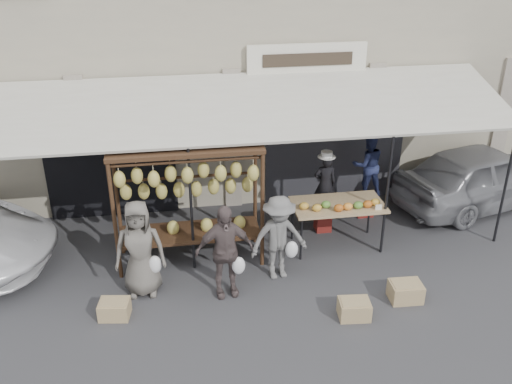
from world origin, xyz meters
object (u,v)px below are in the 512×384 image
(customer_right, at_px, (279,238))
(crate_far, at_px, (115,309))
(banana_rack, at_px, (187,182))
(customer_mid, at_px, (224,251))
(crate_near_a, at_px, (354,309))
(crate_near_b, at_px, (405,292))
(vendor_right, at_px, (368,165))
(vendor_left, at_px, (325,184))
(produce_table, at_px, (339,206))
(sedan, at_px, (484,176))
(customer_left, at_px, (140,249))

(customer_right, relative_size, crate_far, 3.32)
(banana_rack, distance_m, customer_mid, 1.43)
(crate_near_a, bearing_deg, crate_far, 170.80)
(crate_near_b, distance_m, crate_far, 4.69)
(crate_near_a, bearing_deg, customer_mid, 153.74)
(customer_mid, relative_size, crate_near_b, 3.17)
(vendor_right, height_order, crate_near_b, vendor_right)
(customer_mid, bearing_deg, vendor_left, 34.31)
(produce_table, relative_size, vendor_right, 1.27)
(crate_near_a, bearing_deg, sedan, 40.17)
(customer_left, bearing_deg, produce_table, 16.14)
(vendor_left, xyz_separation_m, crate_far, (-3.95, -2.15, -0.88))
(customer_left, height_order, sedan, customer_left)
(vendor_right, height_order, customer_mid, vendor_right)
(banana_rack, height_order, customer_mid, banana_rack)
(customer_left, relative_size, customer_mid, 1.03)
(banana_rack, distance_m, vendor_right, 3.89)
(vendor_right, relative_size, customer_right, 0.86)
(crate_near_b, bearing_deg, crate_far, 176.31)
(customer_right, distance_m, crate_near_b, 2.26)
(sedan, bearing_deg, customer_right, 97.28)
(vendor_right, bearing_deg, customer_left, 23.74)
(banana_rack, bearing_deg, sedan, 11.16)
(banana_rack, bearing_deg, vendor_right, 17.94)
(vendor_left, xyz_separation_m, customer_mid, (-2.16, -1.81, -0.20))
(banana_rack, height_order, produce_table, banana_rack)
(produce_table, height_order, crate_near_b, produce_table)
(customer_right, relative_size, crate_near_b, 3.00)
(customer_left, bearing_deg, customer_right, 4.83)
(customer_mid, height_order, customer_right, customer_mid)
(banana_rack, distance_m, crate_near_b, 4.07)
(sedan, bearing_deg, crate_near_b, 120.49)
(customer_mid, bearing_deg, crate_far, -174.56)
(customer_right, bearing_deg, banana_rack, 144.15)
(vendor_right, distance_m, crate_far, 5.72)
(vendor_left, xyz_separation_m, customer_right, (-1.20, -1.46, -0.24))
(customer_right, height_order, crate_far, customer_right)
(customer_mid, bearing_deg, crate_near_a, -31.85)
(produce_table, xyz_separation_m, customer_right, (-1.28, -0.78, -0.10))
(crate_near_a, xyz_separation_m, crate_near_b, (0.97, 0.30, 0.01))
(vendor_right, height_order, customer_right, vendor_right)
(vendor_left, relative_size, vendor_right, 0.90)
(crate_near_b, relative_size, sedan, 0.13)
(crate_near_a, bearing_deg, customer_right, 126.61)
(crate_near_a, xyz_separation_m, crate_far, (-3.71, 0.60, -0.01))
(banana_rack, distance_m, crate_far, 2.41)
(customer_mid, distance_m, sedan, 6.29)
(vendor_right, bearing_deg, vendor_left, 25.00)
(sedan, bearing_deg, crate_near_a, 115.06)
(vendor_right, xyz_separation_m, customer_right, (-2.22, -1.95, -0.37))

